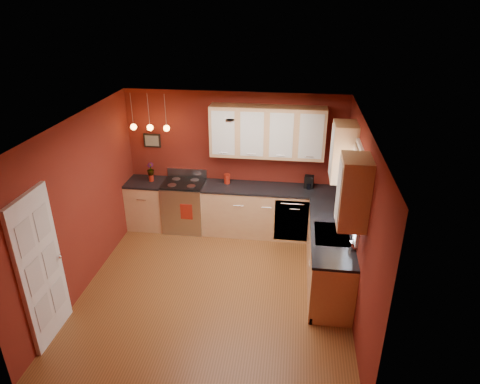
# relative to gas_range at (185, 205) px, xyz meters

# --- Properties ---
(floor) EXTENTS (4.20, 4.20, 0.00)m
(floor) POSITION_rel_gas_range_xyz_m (0.92, -1.80, -0.48)
(floor) COLOR brown
(floor) RESTS_ON ground
(ceiling) EXTENTS (4.00, 4.20, 0.02)m
(ceiling) POSITION_rel_gas_range_xyz_m (0.92, -1.80, 2.12)
(ceiling) COLOR silver
(ceiling) RESTS_ON wall_back
(wall_back) EXTENTS (4.00, 0.02, 2.60)m
(wall_back) POSITION_rel_gas_range_xyz_m (0.92, 0.30, 0.82)
(wall_back) COLOR maroon
(wall_back) RESTS_ON floor
(wall_front) EXTENTS (4.00, 0.02, 2.60)m
(wall_front) POSITION_rel_gas_range_xyz_m (0.92, -3.90, 0.82)
(wall_front) COLOR maroon
(wall_front) RESTS_ON floor
(wall_left) EXTENTS (0.02, 4.20, 2.60)m
(wall_left) POSITION_rel_gas_range_xyz_m (-1.08, -1.80, 0.82)
(wall_left) COLOR maroon
(wall_left) RESTS_ON floor
(wall_right) EXTENTS (0.02, 4.20, 2.60)m
(wall_right) POSITION_rel_gas_range_xyz_m (2.92, -1.80, 0.82)
(wall_right) COLOR maroon
(wall_right) RESTS_ON floor
(base_cabinets_back_left) EXTENTS (0.70, 0.60, 0.90)m
(base_cabinets_back_left) POSITION_rel_gas_range_xyz_m (-0.73, -0.00, -0.03)
(base_cabinets_back_left) COLOR tan
(base_cabinets_back_left) RESTS_ON floor
(base_cabinets_back_right) EXTENTS (2.54, 0.60, 0.90)m
(base_cabinets_back_right) POSITION_rel_gas_range_xyz_m (1.65, -0.00, -0.03)
(base_cabinets_back_right) COLOR tan
(base_cabinets_back_right) RESTS_ON floor
(base_cabinets_right) EXTENTS (0.60, 2.10, 0.90)m
(base_cabinets_right) POSITION_rel_gas_range_xyz_m (2.62, -1.35, -0.03)
(base_cabinets_right) COLOR tan
(base_cabinets_right) RESTS_ON floor
(counter_back_left) EXTENTS (0.70, 0.62, 0.04)m
(counter_back_left) POSITION_rel_gas_range_xyz_m (-0.73, -0.00, 0.44)
(counter_back_left) COLOR black
(counter_back_left) RESTS_ON base_cabinets_back_left
(counter_back_right) EXTENTS (2.54, 0.62, 0.04)m
(counter_back_right) POSITION_rel_gas_range_xyz_m (1.65, -0.00, 0.44)
(counter_back_right) COLOR black
(counter_back_right) RESTS_ON base_cabinets_back_right
(counter_right) EXTENTS (0.62, 2.10, 0.04)m
(counter_right) POSITION_rel_gas_range_xyz_m (2.62, -1.35, 0.44)
(counter_right) COLOR black
(counter_right) RESTS_ON base_cabinets_right
(gas_range) EXTENTS (0.76, 0.64, 1.11)m
(gas_range) POSITION_rel_gas_range_xyz_m (0.00, 0.00, 0.00)
(gas_range) COLOR #B2B2B7
(gas_range) RESTS_ON floor
(dishwasher_front) EXTENTS (0.60, 0.02, 0.80)m
(dishwasher_front) POSITION_rel_gas_range_xyz_m (2.02, -0.29, -0.03)
(dishwasher_front) COLOR #B2B2B7
(dishwasher_front) RESTS_ON base_cabinets_back_right
(sink) EXTENTS (0.50, 0.70, 0.33)m
(sink) POSITION_rel_gas_range_xyz_m (2.62, -1.50, 0.43)
(sink) COLOR gray
(sink) RESTS_ON counter_right
(window) EXTENTS (0.06, 1.02, 1.22)m
(window) POSITION_rel_gas_range_xyz_m (2.89, -1.50, 1.21)
(window) COLOR white
(window) RESTS_ON wall_right
(door_left_wall) EXTENTS (0.12, 0.82, 2.05)m
(door_left_wall) POSITION_rel_gas_range_xyz_m (-1.05, -3.00, 0.54)
(door_left_wall) COLOR white
(door_left_wall) RESTS_ON floor
(upper_cabinets_back) EXTENTS (2.00, 0.35, 0.90)m
(upper_cabinets_back) POSITION_rel_gas_range_xyz_m (1.52, 0.12, 1.47)
(upper_cabinets_back) COLOR tan
(upper_cabinets_back) RESTS_ON wall_back
(upper_cabinets_right) EXTENTS (0.35, 1.95, 0.90)m
(upper_cabinets_right) POSITION_rel_gas_range_xyz_m (2.75, -1.48, 1.47)
(upper_cabinets_right) COLOR tan
(upper_cabinets_right) RESTS_ON wall_right
(wall_picture) EXTENTS (0.32, 0.03, 0.26)m
(wall_picture) POSITION_rel_gas_range_xyz_m (-0.63, 0.28, 1.17)
(wall_picture) COLOR black
(wall_picture) RESTS_ON wall_back
(pendant_lights) EXTENTS (0.71, 0.11, 0.66)m
(pendant_lights) POSITION_rel_gas_range_xyz_m (-0.53, -0.05, 1.53)
(pendant_lights) COLOR gray
(pendant_lights) RESTS_ON ceiling
(red_canister) EXTENTS (0.12, 0.12, 0.18)m
(red_canister) POSITION_rel_gas_range_xyz_m (0.80, 0.11, 0.55)
(red_canister) COLOR maroon
(red_canister) RESTS_ON counter_back_right
(red_vase) EXTENTS (0.09, 0.09, 0.14)m
(red_vase) POSITION_rel_gas_range_xyz_m (-0.62, 0.02, 0.53)
(red_vase) COLOR maroon
(red_vase) RESTS_ON counter_back_left
(flowers) EXTENTS (0.15, 0.15, 0.24)m
(flowers) POSITION_rel_gas_range_xyz_m (-0.62, 0.02, 0.70)
(flowers) COLOR maroon
(flowers) RESTS_ON red_vase
(coffee_maker) EXTENTS (0.18, 0.17, 0.23)m
(coffee_maker) POSITION_rel_gas_range_xyz_m (2.30, 0.10, 0.57)
(coffee_maker) COLOR black
(coffee_maker) RESTS_ON counter_back_right
(soap_pump) EXTENTS (0.10, 0.10, 0.18)m
(soap_pump) POSITION_rel_gas_range_xyz_m (2.87, -1.88, 0.55)
(soap_pump) COLOR white
(soap_pump) RESTS_ON counter_right
(dish_towel) EXTENTS (0.22, 0.02, 0.30)m
(dish_towel) POSITION_rel_gas_range_xyz_m (0.11, -0.33, 0.04)
(dish_towel) COLOR maroon
(dish_towel) RESTS_ON gas_range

